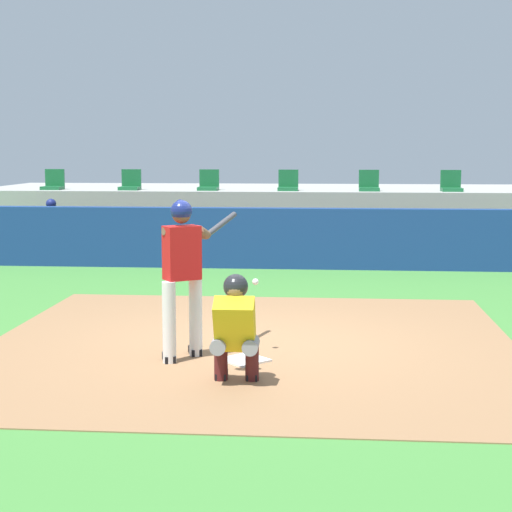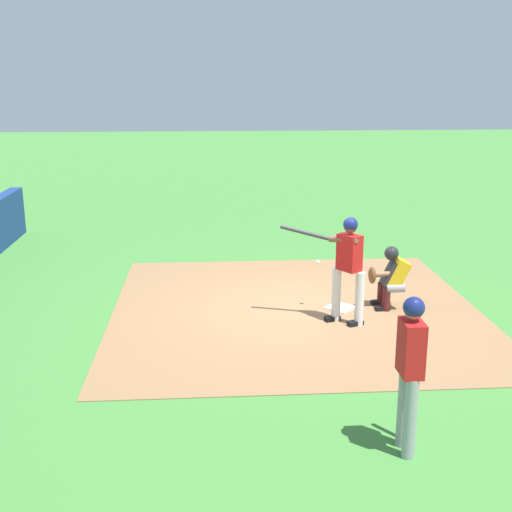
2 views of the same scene
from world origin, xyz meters
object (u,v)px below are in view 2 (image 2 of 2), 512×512
catcher_crouched (390,275)px  on_deck_batter (410,365)px  home_plate (340,308)px  batter_at_plate (347,263)px

catcher_crouched → on_deck_batter: 4.71m
home_plate → catcher_crouched: (-0.01, -0.86, 0.59)m
catcher_crouched → batter_at_plate: bearing=126.4°
catcher_crouched → on_deck_batter: (-4.57, 1.05, 0.41)m
home_plate → on_deck_batter: (-4.58, 0.19, 1.00)m
batter_at_plate → catcher_crouched: 1.22m
home_plate → batter_at_plate: batter_at_plate is taller
home_plate → on_deck_batter: 4.69m
batter_at_plate → on_deck_batter: bearing=178.1°
catcher_crouched → on_deck_batter: bearing=167.1°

